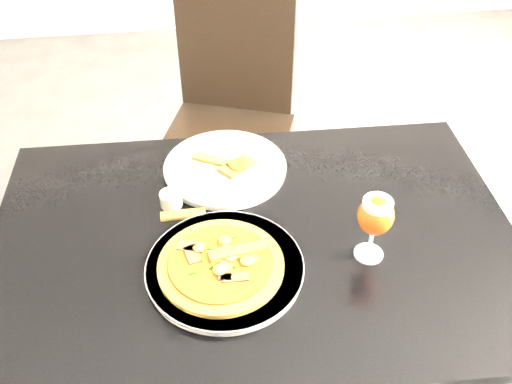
{
  "coord_description": "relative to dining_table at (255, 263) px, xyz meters",
  "views": [
    {
      "loc": [
        -0.42,
        -0.61,
        1.68
      ],
      "look_at": [
        -0.29,
        0.35,
        0.83
      ],
      "focal_mm": 40.0,
      "sensor_mm": 36.0,
      "label": 1
    }
  ],
  "objects": [
    {
      "name": "plate_main",
      "position": [
        -0.08,
        -0.09,
        0.1
      ],
      "size": [
        0.36,
        0.36,
        0.02
      ],
      "primitive_type": "cylinder",
      "rotation": [
        0.0,
        0.0,
        0.09
      ],
      "color": "white",
      "rests_on": "dining_table"
    },
    {
      "name": "beer_glass",
      "position": [
        0.24,
        -0.09,
        0.21
      ],
      "size": [
        0.08,
        0.08,
        0.16
      ],
      "color": "silver",
      "rests_on": "dining_table"
    },
    {
      "name": "chair_far",
      "position": [
        0.02,
        0.8,
        -0.14
      ],
      "size": [
        0.56,
        0.56,
        0.94
      ],
      "rotation": [
        0.0,
        0.0,
        -0.34
      ],
      "color": "black",
      "rests_on": "ground"
    },
    {
      "name": "pizza",
      "position": [
        -0.08,
        -0.1,
        0.12
      ],
      "size": [
        0.27,
        0.27,
        0.03
      ],
      "rotation": [
        0.0,
        0.0,
        -0.18
      ],
      "color": "brown",
      "rests_on": "plate_main"
    },
    {
      "name": "plate_second",
      "position": [
        -0.04,
        0.25,
        0.1
      ],
      "size": [
        0.33,
        0.33,
        0.02
      ],
      "primitive_type": "cylinder",
      "rotation": [
        0.0,
        0.0,
        0.07
      ],
      "color": "white",
      "rests_on": "dining_table"
    },
    {
      "name": "dining_table",
      "position": [
        0.0,
        0.0,
        0.0
      ],
      "size": [
        1.22,
        0.84,
        0.75
      ],
      "rotation": [
        0.0,
        0.0,
        -0.03
      ],
      "color": "black",
      "rests_on": "ground"
    },
    {
      "name": "sauce_cup",
      "position": [
        -0.18,
        0.13,
        0.11
      ],
      "size": [
        0.05,
        0.05,
        0.04
      ],
      "color": "silver",
      "rests_on": "dining_table"
    },
    {
      "name": "crust_scraps",
      "position": [
        -0.03,
        0.24,
        0.11
      ],
      "size": [
        0.17,
        0.12,
        0.01
      ],
      "rotation": [
        0.0,
        0.0,
        -0.07
      ],
      "color": "brown",
      "rests_on": "plate_second"
    },
    {
      "name": "loose_crust",
      "position": [
        -0.16,
        0.09,
        0.09
      ],
      "size": [
        0.11,
        0.03,
        0.01
      ],
      "primitive_type": "cube",
      "rotation": [
        0.0,
        0.0,
        0.02
      ],
      "color": "brown",
      "rests_on": "dining_table"
    }
  ]
}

